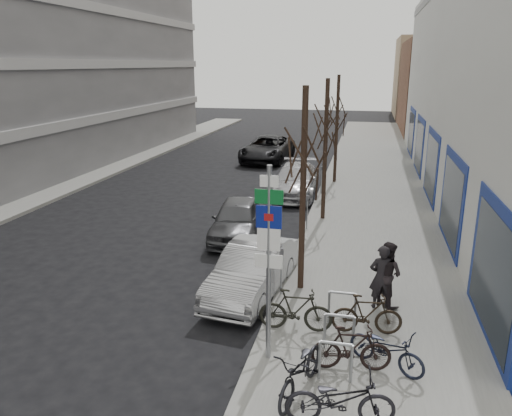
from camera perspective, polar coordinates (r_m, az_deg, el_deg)
The scene contains 25 objects.
ground at distance 11.51m, azimuth -10.88°, elevation -15.60°, with size 120.00×120.00×0.00m, color black.
sidewalk_east at distance 19.81m, azimuth 13.09°, elevation -1.68°, with size 5.00×70.00×0.15m, color slate.
sidewalk_west at distance 24.93m, azimuth -25.27°, elevation 0.83°, with size 3.00×70.00×0.15m, color slate.
brick_building_far at distance 49.74m, azimuth 23.46°, elevation 12.55°, with size 12.00×14.00×8.00m, color brown.
tan_building_far at distance 64.61m, azimuth 21.59°, elevation 13.73°, with size 13.00×12.00×9.00m, color #937A5B.
highway_sign_pole at distance 9.73m, azimuth 1.47°, elevation -5.19°, with size 0.55×0.10×4.20m.
bike_rack at distance 10.91m, azimuth 9.48°, elevation -13.40°, with size 0.66×2.26×0.83m.
tree_near at distance 12.64m, azimuth 5.54°, elevation 7.45°, with size 1.80×1.80×5.50m.
tree_mid at distance 19.06m, azimuth 8.06°, elevation 10.28°, with size 1.80×1.80×5.50m.
tree_far at distance 25.52m, azimuth 9.32°, elevation 11.68°, with size 1.80×1.80×5.50m.
meter_front at distance 13.10m, azimuth 2.92°, elevation -6.71°, with size 0.10×0.08×1.27m.
meter_mid at distance 18.24m, azimuth 5.86°, elevation -0.12°, with size 0.10×0.08×1.27m.
meter_back at distance 23.55m, azimuth 7.49°, elevation 3.54°, with size 0.10×0.08×1.27m.
bike_near_left at distance 9.52m, azimuth 5.22°, elevation -17.58°, with size 0.57×1.88×1.14m, color black.
bike_near_right at distance 10.33m, azimuth 10.82°, elevation -15.44°, with size 0.48×1.60×0.97m, color black.
bike_mid_curb at distance 10.53m, azimuth 14.73°, elevation -14.97°, with size 0.49×1.63×0.99m, color black.
bike_mid_inner at distance 11.51m, azimuth 4.55°, elevation -11.51°, with size 0.50×1.69×1.03m, color black.
bike_far_curb at distance 8.94m, azimuth 9.60°, elevation -20.34°, with size 0.56×1.85×1.13m, color black.
bike_far_inner at distance 11.64m, azimuth 12.56°, elevation -11.73°, with size 0.47×1.58×0.96m, color black.
parked_car_front at distance 13.44m, azimuth -0.46°, elevation -7.15°, with size 1.44×4.14×1.36m, color #ABACB1.
parked_car_mid at distance 17.73m, azimuth -2.13°, elevation -1.26°, with size 1.65×4.09×1.39m, color #494A4E.
parked_car_back at distance 23.61m, azimuth 4.53°, elevation 3.16°, with size 2.00×4.92×1.43m, color #AAAAAF.
lane_car at distance 32.07m, azimuth 1.31°, elevation 6.79°, with size 2.62×5.68×1.58m, color black.
pedestrian_near at distance 12.74m, azimuth 14.11°, elevation -7.64°, with size 0.59×0.39×1.63m, color black.
pedestrian_far at distance 12.89m, azimuth 14.73°, elevation -7.24°, with size 0.63×0.42×1.70m, color black.
Camera 1 is at (4.14, -8.91, 6.00)m, focal length 35.00 mm.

